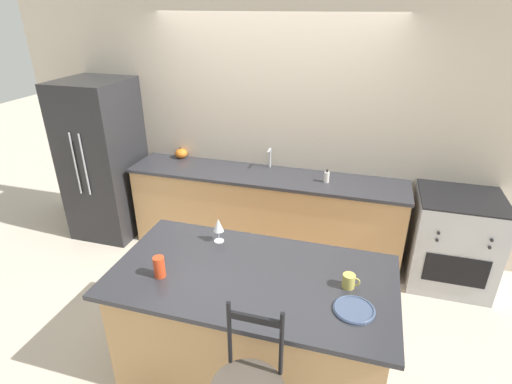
{
  "coord_description": "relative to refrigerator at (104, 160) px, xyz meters",
  "views": [
    {
      "loc": [
        1.0,
        -3.45,
        2.58
      ],
      "look_at": [
        0.15,
        -0.5,
        1.11
      ],
      "focal_mm": 28.0,
      "sensor_mm": 36.0,
      "label": 1
    }
  ],
  "objects": [
    {
      "name": "tumbler_cup",
      "position": [
        1.7,
        -1.78,
        0.07
      ],
      "size": [
        0.08,
        0.08,
        0.15
      ],
      "color": "red",
      "rests_on": "kitchen_island"
    },
    {
      "name": "refrigerator",
      "position": [
        0.0,
        0.0,
        0.0
      ],
      "size": [
        0.73,
        0.8,
        1.83
      ],
      "color": "#232326",
      "rests_on": "ground_plane"
    },
    {
      "name": "wall_back",
      "position": [
        1.92,
        0.41,
        0.43
      ],
      "size": [
        6.0,
        0.07,
        2.7
      ],
      "color": "beige",
      "rests_on": "ground_plane"
    },
    {
      "name": "wine_glass",
      "position": [
        1.92,
        -1.26,
        0.13
      ],
      "size": [
        0.08,
        0.08,
        0.19
      ],
      "color": "white",
      "rests_on": "kitchen_island"
    },
    {
      "name": "dinner_plate",
      "position": [
        2.97,
        -1.76,
        0.01
      ],
      "size": [
        0.25,
        0.25,
        0.02
      ],
      "color": "#425170",
      "rests_on": "kitchen_island"
    },
    {
      "name": "sink_faucet",
      "position": [
        1.92,
        0.3,
        0.14
      ],
      "size": [
        0.02,
        0.13,
        0.22
      ],
      "color": "#ADAFB5",
      "rests_on": "back_counter"
    },
    {
      "name": "kitchen_island",
      "position": [
        2.28,
        -1.59,
        -0.46
      ],
      "size": [
        1.92,
        1.02,
        0.91
      ],
      "color": "tan",
      "rests_on": "ground_plane"
    },
    {
      "name": "oven_range",
      "position": [
        3.85,
        0.04,
        -0.44
      ],
      "size": [
        0.76,
        0.72,
        0.94
      ],
      "color": "#ADAFB5",
      "rests_on": "ground_plane"
    },
    {
      "name": "soap_bottle",
      "position": [
        2.57,
        0.07,
        0.06
      ],
      "size": [
        0.05,
        0.05,
        0.14
      ],
      "color": "silver",
      "rests_on": "back_counter"
    },
    {
      "name": "back_counter",
      "position": [
        1.92,
        0.11,
        -0.45
      ],
      "size": [
        2.98,
        0.63,
        0.92
      ],
      "color": "tan",
      "rests_on": "ground_plane"
    },
    {
      "name": "ground_plane",
      "position": [
        1.92,
        -0.24,
        -0.92
      ],
      "size": [
        18.0,
        18.0,
        0.0
      ],
      "primitive_type": "plane",
      "color": "beige"
    },
    {
      "name": "coffee_mug",
      "position": [
        2.92,
        -1.54,
        0.04
      ],
      "size": [
        0.11,
        0.08,
        0.1
      ],
      "color": "#C1B251",
      "rests_on": "kitchen_island"
    },
    {
      "name": "pumpkin_decoration",
      "position": [
        0.85,
        0.3,
        0.06
      ],
      "size": [
        0.14,
        0.14,
        0.14
      ],
      "color": "orange",
      "rests_on": "back_counter"
    }
  ]
}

